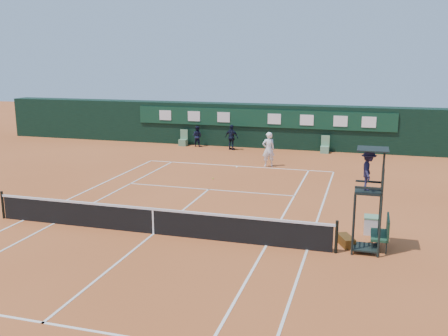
{
  "coord_description": "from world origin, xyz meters",
  "views": [
    {
      "loc": [
        7.16,
        -15.56,
        6.19
      ],
      "look_at": [
        0.89,
        6.0,
        1.2
      ],
      "focal_mm": 40.0,
      "sensor_mm": 36.0,
      "label": 1
    }
  ],
  "objects_px": {
    "tennis_net": "(153,220)",
    "umpire_chair": "(369,178)",
    "player_bench": "(383,231)",
    "player": "(268,149)",
    "cooler": "(372,225)"
  },
  "relations": [
    {
      "from": "tennis_net",
      "to": "umpire_chair",
      "type": "xyz_separation_m",
      "value": [
        7.29,
        0.39,
        1.95
      ]
    },
    {
      "from": "player_bench",
      "to": "umpire_chair",
      "type": "bearing_deg",
      "value": -141.15
    },
    {
      "from": "umpire_chair",
      "to": "player_bench",
      "type": "xyz_separation_m",
      "value": [
        0.55,
        0.45,
        -1.86
      ]
    },
    {
      "from": "umpire_chair",
      "to": "player",
      "type": "xyz_separation_m",
      "value": [
        -5.57,
        11.92,
        -1.45
      ]
    },
    {
      "from": "tennis_net",
      "to": "umpire_chair",
      "type": "height_order",
      "value": "umpire_chair"
    },
    {
      "from": "player_bench",
      "to": "cooler",
      "type": "bearing_deg",
      "value": 103.52
    },
    {
      "from": "player_bench",
      "to": "player",
      "type": "distance_m",
      "value": 13.01
    },
    {
      "from": "player",
      "to": "cooler",
      "type": "bearing_deg",
      "value": 92.18
    },
    {
      "from": "player_bench",
      "to": "cooler",
      "type": "distance_m",
      "value": 1.46
    },
    {
      "from": "tennis_net",
      "to": "cooler",
      "type": "height_order",
      "value": "tennis_net"
    },
    {
      "from": "player",
      "to": "tennis_net",
      "type": "bearing_deg",
      "value": 54.32
    },
    {
      "from": "cooler",
      "to": "player",
      "type": "height_order",
      "value": "player"
    },
    {
      "from": "player",
      "to": "umpire_chair",
      "type": "bearing_deg",
      "value": 87.34
    },
    {
      "from": "tennis_net",
      "to": "player_bench",
      "type": "height_order",
      "value": "same"
    },
    {
      "from": "cooler",
      "to": "player",
      "type": "bearing_deg",
      "value": 119.89
    }
  ]
}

